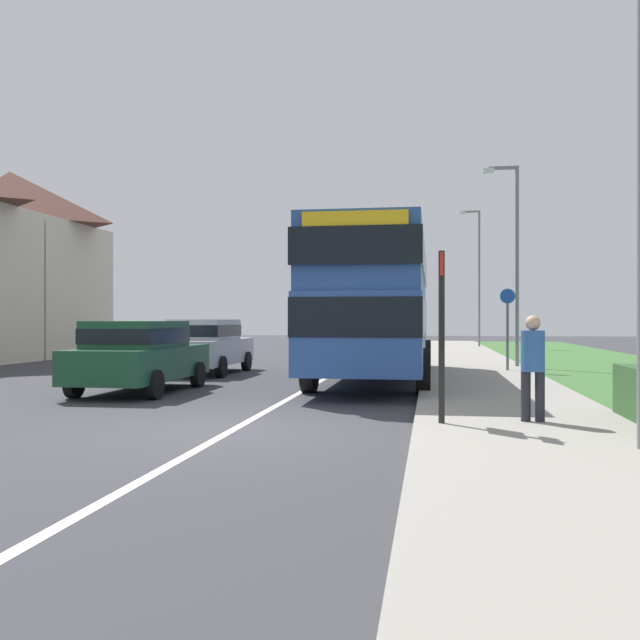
% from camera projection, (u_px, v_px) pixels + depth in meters
% --- Properties ---
extents(ground_plane, '(120.00, 120.00, 0.00)m').
position_uv_depth(ground_plane, '(232.00, 431.00, 10.09)').
color(ground_plane, '#38383D').
extents(lane_marking_centre, '(0.14, 60.00, 0.01)m').
position_uv_depth(lane_marking_centre, '(319.00, 382.00, 17.99)').
color(lane_marking_centre, silver).
rests_on(lane_marking_centre, ground_plane).
extents(pavement_near_side, '(3.20, 68.00, 0.12)m').
position_uv_depth(pavement_near_side, '(493.00, 390.00, 15.35)').
color(pavement_near_side, gray).
rests_on(pavement_near_side, ground_plane).
extents(double_decker_bus, '(2.80, 10.12, 3.70)m').
position_uv_depth(double_decker_bus, '(376.00, 299.00, 17.95)').
color(double_decker_bus, '#284C93').
rests_on(double_decker_bus, ground_plane).
extents(parked_car_dark_green, '(1.94, 4.24, 1.58)m').
position_uv_depth(parked_car_dark_green, '(139.00, 353.00, 15.37)').
color(parked_car_dark_green, '#19472D').
rests_on(parked_car_dark_green, ground_plane).
extents(parked_car_silver, '(1.87, 4.33, 1.61)m').
position_uv_depth(parked_car_silver, '(207.00, 344.00, 20.68)').
color(parked_car_silver, '#B7B7BC').
rests_on(parked_car_silver, ground_plane).
extents(pedestrian_at_stop, '(0.34, 0.34, 1.67)m').
position_uv_depth(pedestrian_at_stop, '(533.00, 363.00, 10.19)').
color(pedestrian_at_stop, '#23232D').
rests_on(pedestrian_at_stop, ground_plane).
extents(bus_stop_sign, '(0.09, 0.52, 2.60)m').
position_uv_depth(bus_stop_sign, '(442.00, 324.00, 10.04)').
color(bus_stop_sign, black).
rests_on(bus_stop_sign, ground_plane).
extents(cycle_route_sign, '(0.44, 0.08, 2.52)m').
position_uv_depth(cycle_route_sign, '(508.00, 326.00, 20.56)').
color(cycle_route_sign, slate).
rests_on(cycle_route_sign, ground_plane).
extents(street_lamp_near, '(1.14, 0.20, 7.41)m').
position_uv_depth(street_lamp_near, '(633.00, 91.00, 8.07)').
color(street_lamp_near, slate).
rests_on(street_lamp_near, ground_plane).
extents(street_lamp_mid, '(1.14, 0.20, 6.53)m').
position_uv_depth(street_lamp_mid, '(513.00, 251.00, 22.35)').
color(street_lamp_mid, slate).
rests_on(street_lamp_mid, ground_plane).
extents(street_lamp_far, '(1.14, 0.20, 7.66)m').
position_uv_depth(street_lamp_far, '(477.00, 270.00, 38.75)').
color(street_lamp_far, slate).
rests_on(street_lamp_far, ground_plane).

